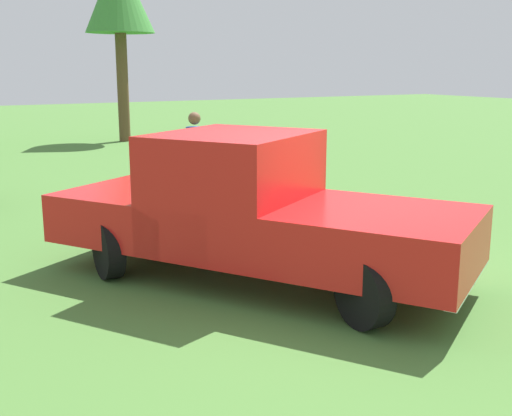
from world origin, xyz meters
TOP-DOWN VIEW (x-y plane):
  - ground_plane at (0.00, 0.00)m, footprint 80.00×80.00m
  - pickup_truck at (0.70, 0.66)m, footprint 5.29×4.29m
  - person_bystander at (4.86, -0.53)m, footprint 0.45×0.45m

SIDE VIEW (x-z plane):
  - ground_plane at x=0.00m, z-range 0.00..0.00m
  - pickup_truck at x=0.70m, z-range 0.02..1.80m
  - person_bystander at x=4.86m, z-range 0.12..1.86m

